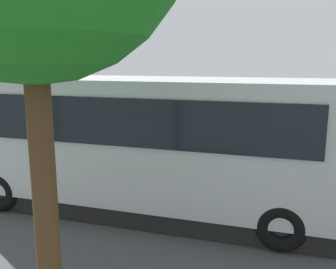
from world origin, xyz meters
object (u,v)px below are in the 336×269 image
object	(u,v)px
tour_bus	(142,145)
parked_motorcycle_dark	(97,163)
stunt_motorcycle	(157,124)
parked_motorcycle_silver	(218,172)
spectator_centre	(135,144)
traffic_cone	(188,147)
spectator_far_left	(194,146)
spectator_left	(159,147)

from	to	relation	value
tour_bus	parked_motorcycle_dark	xyz separation A→B (m)	(2.33, -1.95, -1.16)
stunt_motorcycle	parked_motorcycle_silver	bearing A→B (deg)	129.93
parked_motorcycle_silver	parked_motorcycle_dark	xyz separation A→B (m)	(3.81, 0.24, 0.00)
tour_bus	stunt_motorcycle	bearing A→B (deg)	-73.60
spectator_centre	traffic_cone	world-z (taller)	spectator_centre
parked_motorcycle_silver	parked_motorcycle_dark	distance (m)	3.81
tour_bus	traffic_cone	world-z (taller)	tour_bus
spectator_far_left	spectator_left	world-z (taller)	spectator_far_left
spectator_left	parked_motorcycle_silver	bearing A→B (deg)	171.85
parked_motorcycle_dark	tour_bus	bearing A→B (deg)	140.15
tour_bus	parked_motorcycle_silver	xyz separation A→B (m)	(-1.47, -2.19, -1.16)
stunt_motorcycle	traffic_cone	xyz separation A→B (m)	(-1.43, 0.48, -0.76)
spectator_left	spectator_centre	distance (m)	0.97
tour_bus	spectator_left	size ratio (longest dim) A/B	5.51
spectator_centre	stunt_motorcycle	size ratio (longest dim) A/B	0.86
tour_bus	parked_motorcycle_silver	bearing A→B (deg)	-123.93
tour_bus	spectator_far_left	bearing A→B (deg)	-102.50
parked_motorcycle_silver	parked_motorcycle_dark	size ratio (longest dim) A/B	1.01
tour_bus	parked_motorcycle_silver	size ratio (longest dim) A/B	4.60
spectator_far_left	traffic_cone	size ratio (longest dim) A/B	2.85
spectator_far_left	traffic_cone	xyz separation A→B (m)	(0.97, -2.83, -0.77)
spectator_far_left	stunt_motorcycle	size ratio (longest dim) A/B	0.92
spectator_left	spectator_centre	bearing A→B (deg)	-15.73
spectator_far_left	parked_motorcycle_dark	world-z (taller)	spectator_far_left
spectator_centre	spectator_left	bearing A→B (deg)	164.27
parked_motorcycle_silver	traffic_cone	world-z (taller)	parked_motorcycle_silver
tour_bus	stunt_motorcycle	world-z (taller)	tour_bus
parked_motorcycle_silver	traffic_cone	size ratio (longest dim) A/B	3.26
parked_motorcycle_silver	stunt_motorcycle	distance (m)	5.11
traffic_cone	parked_motorcycle_dark	bearing A→B (deg)	61.58
parked_motorcycle_dark	traffic_cone	size ratio (longest dim) A/B	3.22
spectator_far_left	parked_motorcycle_silver	xyz separation A→B (m)	(-0.86, 0.59, -0.59)
spectator_far_left	parked_motorcycle_dark	bearing A→B (deg)	15.61
parked_motorcycle_dark	traffic_cone	xyz separation A→B (m)	(-1.98, -3.66, -0.18)
spectator_far_left	stunt_motorcycle	xyz separation A→B (m)	(2.40, -3.31, -0.01)
spectator_left	traffic_cone	size ratio (longest dim) A/B	2.72
spectator_far_left	spectator_centre	distance (m)	1.98
stunt_motorcycle	traffic_cone	size ratio (longest dim) A/B	3.08
spectator_left	spectator_far_left	bearing A→B (deg)	-163.33
tour_bus	spectator_left	world-z (taller)	tour_bus
spectator_centre	stunt_motorcycle	xyz separation A→B (m)	(0.43, -3.36, 0.08)
tour_bus	traffic_cone	size ratio (longest dim) A/B	14.99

